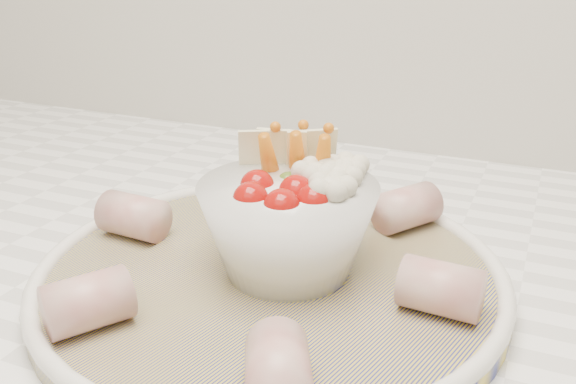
% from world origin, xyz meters
% --- Properties ---
extents(serving_platter, '(0.41, 0.41, 0.02)m').
position_xyz_m(serving_platter, '(-0.17, 1.40, 0.93)').
color(serving_platter, navy).
rests_on(serving_platter, kitchen_counter).
extents(veggie_bowl, '(0.13, 0.13, 0.10)m').
position_xyz_m(veggie_bowl, '(-0.15, 1.41, 0.97)').
color(veggie_bowl, white).
rests_on(veggie_bowl, serving_platter).
extents(cured_meat_rolls, '(0.30, 0.31, 0.03)m').
position_xyz_m(cured_meat_rolls, '(-0.17, 1.40, 0.95)').
color(cured_meat_rolls, '#B15451').
rests_on(cured_meat_rolls, serving_platter).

